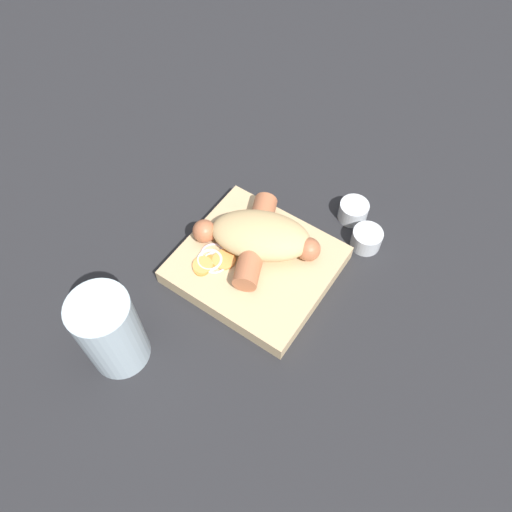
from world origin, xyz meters
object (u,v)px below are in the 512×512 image
object	(u,v)px
condiment_cup_near	(366,239)
drink_glass	(110,332)
bread_roll	(261,235)
condiment_cup_far	(353,212)
food_tray	(256,265)
sausage	(256,240)

from	to	relation	value
condiment_cup_near	drink_glass	distance (m)	0.39
drink_glass	bread_roll	bearing A→B (deg)	74.44
condiment_cup_far	condiment_cup_near	bearing A→B (deg)	-40.64
drink_glass	condiment_cup_near	bearing A→B (deg)	61.12
food_tray	condiment_cup_far	size ratio (longest dim) A/B	4.67
sausage	drink_glass	bearing A→B (deg)	-105.27
food_tray	condiment_cup_near	bearing A→B (deg)	49.36
bread_roll	condiment_cup_near	world-z (taller)	bread_roll
food_tray	condiment_cup_far	world-z (taller)	condiment_cup_far
bread_roll	condiment_cup_near	size ratio (longest dim) A/B	3.61
food_tray	bread_roll	xyz separation A→B (m)	(-0.01, 0.03, 0.04)
sausage	condiment_cup_near	world-z (taller)	sausage
condiment_cup_near	sausage	bearing A→B (deg)	-138.05
condiment_cup_near	condiment_cup_far	bearing A→B (deg)	139.36
food_tray	drink_glass	size ratio (longest dim) A/B	1.63
condiment_cup_near	condiment_cup_far	xyz separation A→B (m)	(-0.04, 0.04, 0.00)
condiment_cup_far	drink_glass	bearing A→B (deg)	-111.20
condiment_cup_far	bread_roll	bearing A→B (deg)	-119.69
sausage	drink_glass	distance (m)	0.24
sausage	drink_glass	world-z (taller)	drink_glass
bread_roll	drink_glass	distance (m)	0.24
sausage	bread_roll	bearing A→B (deg)	66.36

